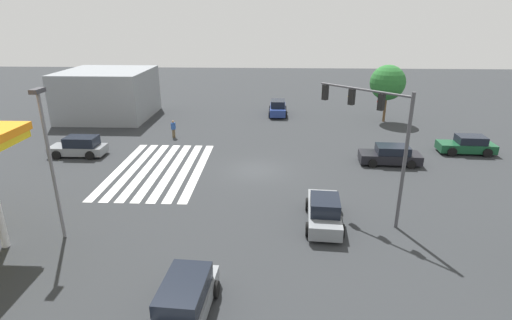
{
  "coord_description": "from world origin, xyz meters",
  "views": [
    {
      "loc": [
        26.48,
        1.12,
        10.58
      ],
      "look_at": [
        0.0,
        0.0,
        0.82
      ],
      "focal_mm": 28.0,
      "sensor_mm": 36.0,
      "label": 1
    }
  ],
  "objects_px": {
    "car_5": "(324,211)",
    "car_4": "(79,147)",
    "tree_corner_a": "(388,83)",
    "car_0": "(183,304)",
    "pedestrian": "(173,128)",
    "car_1": "(278,108)",
    "car_3": "(467,145)",
    "street_light_pole_a": "(49,152)",
    "traffic_signal_mast": "(376,125)",
    "car_2": "(390,155)"
  },
  "relations": [
    {
      "from": "pedestrian",
      "to": "street_light_pole_a",
      "type": "xyz_separation_m",
      "value": [
        17.17,
        -1.48,
        3.64
      ]
    },
    {
      "from": "car_1",
      "to": "car_2",
      "type": "relative_size",
      "value": 1.03
    },
    {
      "from": "car_1",
      "to": "car_3",
      "type": "relative_size",
      "value": 1.06
    },
    {
      "from": "traffic_signal_mast",
      "to": "street_light_pole_a",
      "type": "distance_m",
      "value": 15.98
    },
    {
      "from": "car_2",
      "to": "street_light_pole_a",
      "type": "bearing_deg",
      "value": 33.35
    },
    {
      "from": "car_2",
      "to": "car_4",
      "type": "height_order",
      "value": "car_4"
    },
    {
      "from": "traffic_signal_mast",
      "to": "car_5",
      "type": "relative_size",
      "value": 1.52
    },
    {
      "from": "street_light_pole_a",
      "to": "car_2",
      "type": "bearing_deg",
      "value": 120.39
    },
    {
      "from": "car_2",
      "to": "pedestrian",
      "type": "bearing_deg",
      "value": -15.52
    },
    {
      "from": "traffic_signal_mast",
      "to": "car_4",
      "type": "bearing_deg",
      "value": 21.09
    },
    {
      "from": "pedestrian",
      "to": "street_light_pole_a",
      "type": "distance_m",
      "value": 17.62
    },
    {
      "from": "car_5",
      "to": "tree_corner_a",
      "type": "height_order",
      "value": "tree_corner_a"
    },
    {
      "from": "car_0",
      "to": "tree_corner_a",
      "type": "xyz_separation_m",
      "value": [
        -29.34,
        14.69,
        3.29
      ]
    },
    {
      "from": "traffic_signal_mast",
      "to": "street_light_pole_a",
      "type": "height_order",
      "value": "street_light_pole_a"
    },
    {
      "from": "car_0",
      "to": "car_2",
      "type": "height_order",
      "value": "car_0"
    },
    {
      "from": "traffic_signal_mast",
      "to": "car_4",
      "type": "distance_m",
      "value": 22.81
    },
    {
      "from": "traffic_signal_mast",
      "to": "car_3",
      "type": "height_order",
      "value": "traffic_signal_mast"
    },
    {
      "from": "car_0",
      "to": "pedestrian",
      "type": "xyz_separation_m",
      "value": [
        -22.67,
        -5.77,
        0.16
      ]
    },
    {
      "from": "car_3",
      "to": "street_light_pole_a",
      "type": "xyz_separation_m",
      "value": [
        13.93,
        -25.98,
        3.84
      ]
    },
    {
      "from": "car_0",
      "to": "pedestrian",
      "type": "height_order",
      "value": "pedestrian"
    },
    {
      "from": "car_1",
      "to": "street_light_pole_a",
      "type": "relative_size",
      "value": 0.62
    },
    {
      "from": "pedestrian",
      "to": "street_light_pole_a",
      "type": "relative_size",
      "value": 0.21
    },
    {
      "from": "car_1",
      "to": "car_5",
      "type": "distance_m",
      "value": 24.36
    },
    {
      "from": "pedestrian",
      "to": "tree_corner_a",
      "type": "relative_size",
      "value": 0.28
    },
    {
      "from": "car_0",
      "to": "car_3",
      "type": "relative_size",
      "value": 1.14
    },
    {
      "from": "car_4",
      "to": "street_light_pole_a",
      "type": "xyz_separation_m",
      "value": [
        12.02,
        4.76,
        3.78
      ]
    },
    {
      "from": "car_2",
      "to": "car_1",
      "type": "bearing_deg",
      "value": -58.12
    },
    {
      "from": "car_0",
      "to": "traffic_signal_mast",
      "type": "bearing_deg",
      "value": 138.98
    },
    {
      "from": "car_0",
      "to": "street_light_pole_a",
      "type": "distance_m",
      "value": 9.85
    },
    {
      "from": "car_5",
      "to": "pedestrian",
      "type": "bearing_deg",
      "value": 41.79
    },
    {
      "from": "car_1",
      "to": "car_0",
      "type": "bearing_deg",
      "value": 174.17
    },
    {
      "from": "street_light_pole_a",
      "to": "car_0",
      "type": "bearing_deg",
      "value": 52.82
    },
    {
      "from": "traffic_signal_mast",
      "to": "car_0",
      "type": "distance_m",
      "value": 12.76
    },
    {
      "from": "car_0",
      "to": "pedestrian",
      "type": "bearing_deg",
      "value": -161.76
    },
    {
      "from": "street_light_pole_a",
      "to": "car_1",
      "type": "bearing_deg",
      "value": 157.32
    },
    {
      "from": "car_5",
      "to": "pedestrian",
      "type": "distance_m",
      "value": 19.23
    },
    {
      "from": "tree_corner_a",
      "to": "traffic_signal_mast",
      "type": "bearing_deg",
      "value": -16.64
    },
    {
      "from": "traffic_signal_mast",
      "to": "car_1",
      "type": "relative_size",
      "value": 1.54
    },
    {
      "from": "car_3",
      "to": "car_5",
      "type": "relative_size",
      "value": 0.93
    },
    {
      "from": "car_5",
      "to": "pedestrian",
      "type": "relative_size",
      "value": 2.94
    },
    {
      "from": "pedestrian",
      "to": "car_5",
      "type": "bearing_deg",
      "value": -7.47
    },
    {
      "from": "car_5",
      "to": "street_light_pole_a",
      "type": "xyz_separation_m",
      "value": [
        1.92,
        -13.17,
        3.79
      ]
    },
    {
      "from": "car_2",
      "to": "street_light_pole_a",
      "type": "relative_size",
      "value": 0.6
    },
    {
      "from": "car_3",
      "to": "tree_corner_a",
      "type": "height_order",
      "value": "tree_corner_a"
    },
    {
      "from": "traffic_signal_mast",
      "to": "car_1",
      "type": "height_order",
      "value": "traffic_signal_mast"
    },
    {
      "from": "car_1",
      "to": "car_4",
      "type": "height_order",
      "value": "car_1"
    },
    {
      "from": "traffic_signal_mast",
      "to": "car_4",
      "type": "relative_size",
      "value": 1.68
    },
    {
      "from": "car_0",
      "to": "car_3",
      "type": "height_order",
      "value": "car_0"
    },
    {
      "from": "car_5",
      "to": "car_4",
      "type": "bearing_deg",
      "value": 64.92
    },
    {
      "from": "car_0",
      "to": "tree_corner_a",
      "type": "distance_m",
      "value": 32.98
    }
  ]
}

